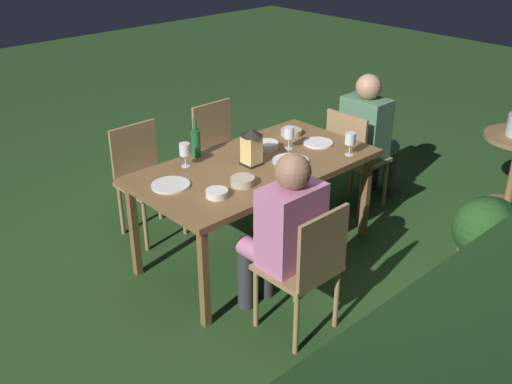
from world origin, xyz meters
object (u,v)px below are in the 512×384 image
object	(u,v)px
chair_side_left_b	(145,176)
wine_glass_a	(289,134)
potted_plant_corner	(482,239)
dining_table	(256,171)
wine_glass_c	(185,151)
bowl_bread	(291,132)
chair_side_left_a	(221,149)
wine_glass_b	(350,140)
person_in_pink	(283,230)
plate_b	(291,161)
plate_c	(171,185)
chair_side_right_b	(306,265)
person_in_green	(369,132)
lantern_centerpiece	(251,145)
bowl_salad	(217,193)
bowl_dip	(267,145)
bowl_olives	(243,181)
green_bottle_on_table	(196,142)
chair_head_near	(353,155)
plate_a	(318,143)
potted_plant_by_hedge	(487,236)

from	to	relation	value
chair_side_left_b	wine_glass_a	size ratio (longest dim) A/B	5.15
potted_plant_corner	dining_table	bearing A→B (deg)	-58.16
wine_glass_c	bowl_bread	distance (m)	0.98
chair_side_left_a	wine_glass_b	xyz separation A→B (m)	(-0.21, 1.19, 0.38)
person_in_pink	plate_b	size ratio (longest dim) A/B	4.46
chair_side_left_a	wine_glass_c	world-z (taller)	wine_glass_c
dining_table	plate_c	xyz separation A→B (m)	(0.65, -0.11, 0.06)
plate_b	plate_c	distance (m)	0.88
plate_c	chair_side_left_b	bearing A→B (deg)	-109.47
chair_side_right_b	bowl_bread	size ratio (longest dim) A/B	5.27
chair_side_left_b	plate_b	bearing A→B (deg)	120.44
person_in_green	wine_glass_b	bearing A→B (deg)	26.11
chair_side_right_b	bowl_bread	bearing A→B (deg)	-132.24
wine_glass_b	wine_glass_c	distance (m)	1.18
lantern_centerpiece	plate_b	xyz separation A→B (m)	(-0.23, 0.15, -0.14)
dining_table	chair_side_left_b	distance (m)	0.95
dining_table	bowl_salad	distance (m)	0.57
chair_side_left_a	bowl_dip	size ratio (longest dim) A/B	5.38
dining_table	chair_side_left_b	size ratio (longest dim) A/B	1.98
wine_glass_a	bowl_olives	world-z (taller)	wine_glass_a
wine_glass_b	wine_glass_a	bearing A→B (deg)	-58.34
person_in_pink	wine_glass_c	distance (m)	0.98
chair_side_left_a	bowl_salad	bearing A→B (deg)	49.16
green_bottle_on_table	bowl_bread	bearing A→B (deg)	168.63
bowl_dip	potted_plant_corner	distance (m)	1.62
chair_side_right_b	bowl_salad	bearing A→B (deg)	-77.95
bowl_olives	bowl_bread	bearing A→B (deg)	-154.87
chair_side_left_a	dining_table	bearing A→B (deg)	65.45
chair_side_right_b	wine_glass_a	bearing A→B (deg)	-130.39
chair_head_near	wine_glass_b	bearing A→B (deg)	34.11
chair_side_right_b	plate_a	world-z (taller)	chair_side_right_b
chair_side_right_b	wine_glass_c	world-z (taller)	wine_glass_c
bowl_olives	person_in_green	bearing A→B (deg)	-173.14
person_in_pink	chair_side_right_b	bearing A→B (deg)	90.00
lantern_centerpiece	wine_glass_c	bearing A→B (deg)	-39.42
green_bottle_on_table	potted_plant_corner	size ratio (longest dim) A/B	0.44
wine_glass_c	plate_b	xyz separation A→B (m)	(-0.59, 0.44, -0.11)
plate_b	person_in_pink	bearing A→B (deg)	40.93
chair_side_left_a	lantern_centerpiece	xyz separation A→B (m)	(0.42, 0.84, 0.41)
bowl_dip	plate_c	bearing A→B (deg)	1.61
person_in_green	plate_a	xyz separation A→B (m)	(0.71, 0.05, 0.12)
person_in_pink	chair_side_left_a	distance (m)	1.70
plate_c	potted_plant_by_hedge	bearing A→B (deg)	137.27
wine_glass_c	potted_plant_corner	world-z (taller)	wine_glass_c
chair_head_near	bowl_dip	world-z (taller)	chair_head_near
chair_side_right_b	potted_plant_corner	distance (m)	1.31
bowl_salad	chair_side_right_b	bearing A→B (deg)	102.05
person_in_green	potted_plant_corner	xyz separation A→B (m)	(0.48, 1.33, -0.26)
dining_table	chair_head_near	world-z (taller)	chair_head_near
person_in_pink	plate_b	bearing A→B (deg)	-139.07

